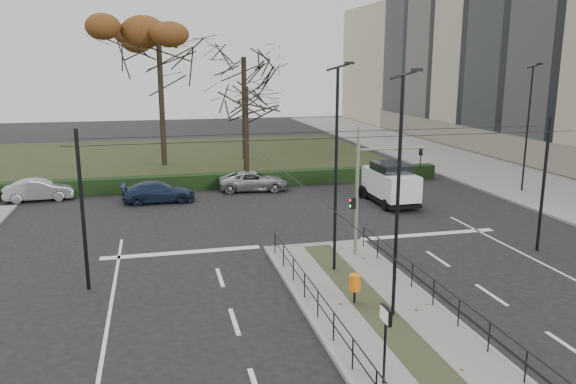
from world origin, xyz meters
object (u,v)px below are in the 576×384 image
object	(u,v)px
info_panel	(386,324)
traffic_light	(363,189)
parked_car_fourth	(254,181)
white_van	(390,183)
rust_tree	(159,43)
litter_bin	(355,283)
streetlamp_median_far	(336,168)
bare_tree_center	(244,65)
parked_car_third	(159,192)
streetlamp_median_near	(398,196)
bare_tree_near	(245,93)
streetlamp_sidewalk	(528,127)
parked_car_second	(39,190)

from	to	relation	value
info_panel	traffic_light	bearing A→B (deg)	72.40
parked_car_fourth	white_van	xyz separation A→B (m)	(7.36, -5.50, 0.65)
white_van	rust_tree	size ratio (longest dim) A/B	0.36
litter_bin	parked_car_fourth	distance (m)	19.08
info_panel	rust_tree	distance (m)	36.21
streetlamp_median_far	bare_tree_center	distance (m)	28.81
traffic_light	parked_car_third	xyz separation A→B (m)	(-8.45, 12.36, -2.39)
litter_bin	streetlamp_median_near	distance (m)	3.62
white_van	bare_tree_near	distance (m)	14.37
streetlamp_median_near	streetlamp_sidewalk	size ratio (longest dim) A/B	0.97
streetlamp_median_far	streetlamp_sidewalk	bearing A→B (deg)	33.91
traffic_light	info_panel	bearing A→B (deg)	-107.60
parked_car_second	bare_tree_near	world-z (taller)	bare_tree_near
parked_car_fourth	bare_tree_near	bearing A→B (deg)	1.39
parked_car_third	rust_tree	bearing A→B (deg)	-2.82
traffic_light	bare_tree_center	size ratio (longest dim) A/B	0.42
traffic_light	bare_tree_near	bearing A→B (deg)	94.81
parked_car_third	bare_tree_center	size ratio (longest dim) A/B	0.37
parked_car_fourth	white_van	distance (m)	9.21
litter_bin	streetlamp_median_far	distance (m)	4.72
traffic_light	bare_tree_near	distance (m)	20.71
streetlamp_sidewalk	bare_tree_center	distance (m)	23.67
info_panel	bare_tree_center	xyz separation A→B (m)	(2.33, 36.68, 6.43)
streetlamp_median_far	streetlamp_median_near	bearing A→B (deg)	-82.62
rust_tree	bare_tree_center	distance (m)	7.44
streetlamp_median_near	white_van	bearing A→B (deg)	66.93
white_van	rust_tree	distance (m)	22.65
litter_bin	info_panel	bearing A→B (deg)	-101.52
bare_tree_center	white_van	bearing A→B (deg)	-72.08
streetlamp_median_near	streetlamp_sidewalk	world-z (taller)	streetlamp_sidewalk
streetlamp_sidewalk	bare_tree_center	xyz separation A→B (m)	(-15.54, 17.41, 3.94)
white_van	info_panel	bearing A→B (deg)	-113.94
parked_car_second	parked_car_fourth	bearing A→B (deg)	-95.73
traffic_light	parked_car_third	world-z (taller)	traffic_light
parked_car_second	white_van	bearing A→B (deg)	-110.13
parked_car_fourth	rust_tree	xyz separation A→B (m)	(-5.58, 10.99, 9.23)
parked_car_fourth	rust_tree	bearing A→B (deg)	33.18
streetlamp_median_far	bare_tree_near	distance (m)	22.07
parked_car_second	litter_bin	bearing A→B (deg)	-149.64
traffic_light	streetlamp_sidewalk	size ratio (longest dim) A/B	0.61
info_panel	parked_car_second	world-z (taller)	info_panel
streetlamp_sidewalk	parked_car_third	world-z (taller)	streetlamp_sidewalk
info_panel	streetlamp_median_far	bearing A→B (deg)	80.64
litter_bin	rust_tree	xyz separation A→B (m)	(-5.73, 30.07, 9.00)
parked_car_third	bare_tree_near	xyz separation A→B (m)	(6.73, 8.04, 5.51)
streetlamp_sidewalk	parked_car_fourth	distance (m)	18.03
streetlamp_median_near	parked_car_fourth	xyz separation A→B (m)	(-1.07, 20.27, -3.53)
parked_car_fourth	white_van	bearing A→B (deg)	-120.51
streetlamp_median_near	bare_tree_center	bearing A→B (deg)	89.29
streetlamp_median_far	parked_car_second	size ratio (longest dim) A/B	2.02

